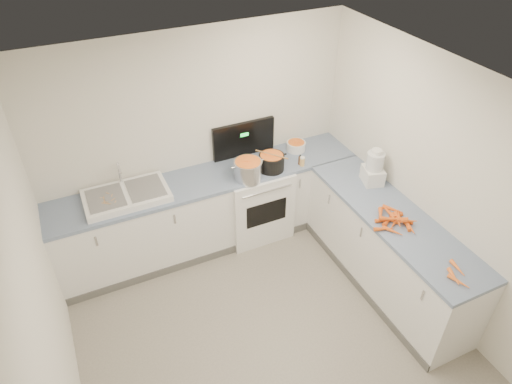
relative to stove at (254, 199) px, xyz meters
name	(u,v)px	position (x,y,z in m)	size (l,w,h in m)	color
floor	(276,350)	(-0.55, -1.69, -0.47)	(3.50, 4.00, 0.00)	gray
ceiling	(287,114)	(-0.55, -1.69, 2.03)	(3.50, 4.00, 0.00)	silver
wall_back	(197,141)	(-0.55, 0.31, 0.78)	(3.50, 2.50, 0.00)	silver
wall_left	(47,336)	(-2.30, -1.69, 0.78)	(4.00, 2.50, 0.00)	silver
wall_right	(448,199)	(1.20, -1.69, 0.78)	(4.00, 2.50, 0.00)	silver
counter_back	(211,210)	(-0.55, 0.01, 0.00)	(3.50, 0.62, 0.94)	white
counter_right	(387,250)	(0.90, -1.39, 0.00)	(0.62, 2.20, 0.94)	white
stove	(254,199)	(0.00, 0.00, 0.00)	(0.76, 0.65, 1.36)	white
sink	(126,195)	(-1.45, 0.02, 0.50)	(0.86, 0.52, 0.31)	white
steel_pot	(248,170)	(-0.15, -0.17, 0.56)	(0.31, 0.31, 0.23)	silver
black_pot	(271,163)	(0.15, -0.13, 0.55)	(0.29, 0.29, 0.21)	black
wooden_spoon	(272,154)	(0.15, -0.13, 0.66)	(0.02, 0.02, 0.40)	#AD7A47
mixing_bowl	(296,146)	(0.61, 0.12, 0.52)	(0.23, 0.23, 0.11)	white
extract_bottle	(300,160)	(0.50, -0.18, 0.52)	(0.04, 0.04, 0.10)	#593319
spice_jar	(302,162)	(0.51, -0.21, 0.51)	(0.06, 0.06, 0.10)	#E5B266
food_processor	(374,168)	(1.03, -0.82, 0.64)	(0.26, 0.29, 0.41)	white
carrot_pile	(394,219)	(0.81, -1.47, 0.50)	(0.43, 0.46, 0.09)	orange
peeled_carrots	(457,275)	(0.84, -2.26, 0.49)	(0.19, 0.31, 0.04)	orange
peelings	(107,200)	(-1.65, -0.03, 0.54)	(0.16, 0.22, 0.01)	tan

